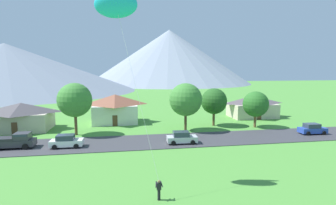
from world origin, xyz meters
TOP-DOWN VIEW (x-y plane):
  - road_strip at (0.00, 30.19)m, footprint 160.00×7.99m
  - mountain_central_ridge at (-55.92, 125.43)m, footprint 116.16×116.16m
  - mountain_east_ridge at (28.78, 179.03)m, footprint 111.19×111.19m
  - house_leftmost at (23.45, 46.05)m, footprint 10.13×6.82m
  - house_left_center at (-5.63, 45.12)m, footprint 9.00×7.27m
  - house_right_center at (-21.29, 41.39)m, footprint 10.00×7.33m
  - tree_left_of_center at (12.31, 39.11)m, footprint 4.74×4.74m
  - tree_center at (6.22, 35.97)m, footprint 5.52×5.52m
  - tree_right_of_center at (-11.58, 36.18)m, footprint 5.37×5.37m
  - tree_near_right at (19.15, 36.53)m, footprint 4.54×4.54m
  - parked_car_silver_west_end at (3.86, 28.41)m, footprint 4.27×2.22m
  - parked_car_white_mid_west at (-11.70, 29.21)m, footprint 4.24×2.16m
  - parked_car_blue_mid_east at (25.72, 30.17)m, footprint 4.27×2.20m
  - pickup_truck_charcoal_west_side at (-18.33, 29.99)m, footprint 5.20×2.33m
  - kite_flyer_with_kite at (-4.59, 17.18)m, footprint 5.48×5.69m

SIDE VIEW (x-z plane):
  - road_strip at x=0.00m, z-range 0.00..0.08m
  - parked_car_silver_west_end at x=3.86m, z-range 0.03..1.71m
  - parked_car_white_mid_west at x=-11.70m, z-range 0.03..1.71m
  - parked_car_blue_mid_east at x=25.72m, z-range 0.03..1.71m
  - pickup_truck_charcoal_west_side at x=-18.33m, z-range 0.06..2.06m
  - house_leftmost at x=23.45m, z-range 0.08..4.70m
  - house_right_center at x=-21.29m, z-range 0.08..4.78m
  - house_left_center at x=-5.63m, z-range 0.10..5.61m
  - tree_near_right at x=19.15m, z-range 0.95..7.44m
  - tree_left_of_center at x=12.31m, z-range 1.08..8.00m
  - tree_center at x=6.22m, z-range 1.27..9.36m
  - tree_right_of_center at x=-11.58m, z-range 1.44..9.73m
  - mountain_central_ridge at x=-55.92m, z-range 0.00..21.70m
  - kite_flyer_with_kite at x=-4.59m, z-range 7.30..24.56m
  - mountain_east_ridge at x=28.78m, z-range 0.00..36.84m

